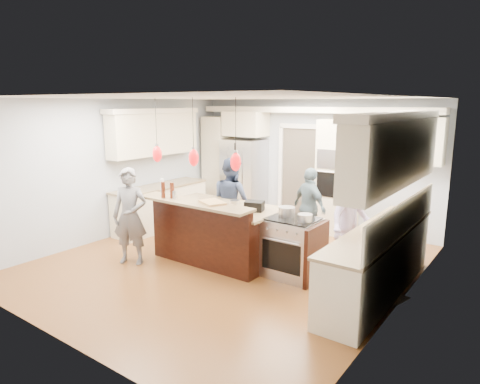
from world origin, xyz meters
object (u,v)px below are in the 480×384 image
object	(u,v)px
refrigerator	(244,178)
person_far_left	(232,201)
kitchen_island	(219,231)
person_bar_end	(130,216)
island_range	(294,248)

from	to	relation	value
refrigerator	person_far_left	distance (m)	2.05
refrigerator	person_far_left	xyz separation A→B (m)	(0.99, -1.79, -0.08)
kitchen_island	person_bar_end	world-z (taller)	person_bar_end
person_bar_end	person_far_left	xyz separation A→B (m)	(0.74, 1.78, 0.02)
kitchen_island	island_range	xyz separation A→B (m)	(1.41, 0.08, -0.03)
person_bar_end	refrigerator	bearing A→B (deg)	67.84
kitchen_island	person_far_left	xyz separation A→B (m)	(-0.31, 0.78, 0.33)
island_range	person_far_left	xyz separation A→B (m)	(-1.72, 0.70, 0.36)
island_range	person_far_left	distance (m)	1.89
kitchen_island	person_bar_end	distance (m)	1.49
island_range	person_far_left	size ratio (longest dim) A/B	0.56
kitchen_island	island_range	world-z (taller)	kitchen_island
refrigerator	kitchen_island	distance (m)	2.91
person_bar_end	person_far_left	distance (m)	1.93
island_range	person_bar_end	xyz separation A→B (m)	(-2.46, -1.08, 0.34)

